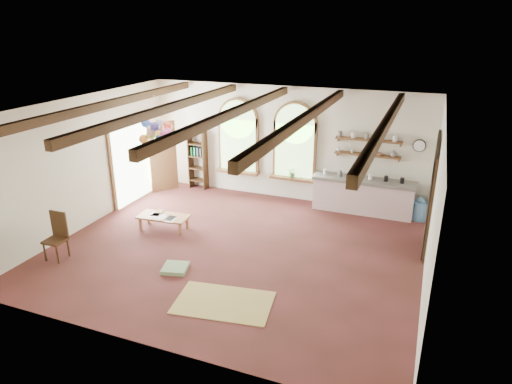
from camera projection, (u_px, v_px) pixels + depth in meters
The scene contains 27 objects.
floor at pixel (236, 249), 10.31m from camera, with size 8.00×8.00×0.00m, color #592425.
ceiling_beams at pixel (233, 113), 9.21m from camera, with size 6.20×6.80×0.18m, color #3C2813, non-canonical shape.
window_left at pixel (238, 139), 13.19m from camera, with size 1.30×0.28×2.20m.
window_right at pixel (295, 144), 12.61m from camera, with size 1.30×0.28×2.20m.
left_doorway at pixel (132, 161), 12.81m from camera, with size 0.10×1.90×2.50m, color brown.
right_doorway at pixel (430, 205), 9.88m from camera, with size 0.10×1.30×2.40m, color black.
kitchen_counter at pixel (363, 195), 12.14m from camera, with size 2.68×0.62×0.94m.
wall_shelf_lower at pixel (367, 155), 11.92m from camera, with size 1.70×0.24×0.04m, color brown.
wall_shelf_upper at pixel (369, 140), 11.78m from camera, with size 1.70×0.24×0.04m, color brown.
wall_clock at pixel (419, 146), 11.43m from camera, with size 0.32×0.32×0.04m, color black.
bookshelf at pixel (198, 159), 13.80m from camera, with size 0.53×0.32×1.80m.
coffee_table at pixel (163, 217), 11.19m from camera, with size 1.29×0.67×0.36m.
side_chair at pixel (57, 246), 9.82m from camera, with size 0.42×0.42×1.04m.
floor_mat at pixel (224, 302), 8.34m from camera, with size 1.76×1.09×0.02m, color tan.
floor_cushion at pixel (175, 268), 9.43m from camera, with size 0.50×0.50×0.09m, color gray.
water_jug_a at pixel (419, 210), 11.72m from camera, with size 0.33×0.33×0.64m.
water_jug_b at pixel (422, 211), 11.71m from camera, with size 0.30×0.30×0.58m.
balloon_cluster at pixel (156, 131), 11.00m from camera, with size 0.75×0.82×1.15m.
table_book at pixel (156, 211), 11.41m from camera, with size 0.17×0.25×0.02m, color olive.
tablet at pixel (170, 218), 11.03m from camera, with size 0.19×0.27×0.01m, color black.
potted_plant_left at pixel (237, 166), 13.38m from camera, with size 0.27×0.23×0.30m, color #598C4C.
potted_plant_right at pixel (293, 172), 12.80m from camera, with size 0.27×0.23×0.30m, color #598C4C.
shelf_cup_a at pixel (339, 150), 12.15m from camera, with size 0.12×0.10×0.10m, color white.
shelf_cup_b at pixel (352, 151), 12.03m from camera, with size 0.10×0.10×0.09m, color beige.
shelf_bowl_a at pixel (365, 153), 11.92m from camera, with size 0.22×0.22×0.05m, color beige.
shelf_bowl_b at pixel (379, 154), 11.80m from camera, with size 0.20×0.20×0.06m, color #8C664C.
shelf_vase at pixel (393, 153), 11.66m from camera, with size 0.18×0.18×0.19m, color slate.
Camera 1 is at (3.77, -8.39, 4.85)m, focal length 32.00 mm.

